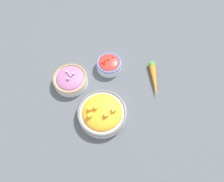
{
  "coord_description": "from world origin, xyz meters",
  "views": [
    {
      "loc": [
        -0.08,
        0.43,
        0.89
      ],
      "look_at": [
        0.0,
        0.0,
        0.03
      ],
      "focal_mm": 35.0,
      "sensor_mm": 36.0,
      "label": 1
    }
  ],
  "objects_px": {
    "bowl_red_onion": "(70,79)",
    "bowl_squash": "(102,113)",
    "bowl_cherry_tomatoes": "(109,64)",
    "loose_carrot": "(154,78)"
  },
  "relations": [
    {
      "from": "bowl_red_onion",
      "to": "bowl_squash",
      "type": "relative_size",
      "value": 0.75
    },
    {
      "from": "bowl_red_onion",
      "to": "loose_carrot",
      "type": "relative_size",
      "value": 0.85
    },
    {
      "from": "bowl_squash",
      "to": "loose_carrot",
      "type": "distance_m",
      "value": 0.3
    },
    {
      "from": "bowl_red_onion",
      "to": "bowl_squash",
      "type": "xyz_separation_m",
      "value": [
        -0.18,
        0.13,
        0.0
      ]
    },
    {
      "from": "bowl_squash",
      "to": "loose_carrot",
      "type": "bearing_deg",
      "value": -131.88
    },
    {
      "from": "loose_carrot",
      "to": "bowl_squash",
      "type": "bearing_deg",
      "value": -55.61
    },
    {
      "from": "bowl_cherry_tomatoes",
      "to": "loose_carrot",
      "type": "relative_size",
      "value": 0.65
    },
    {
      "from": "bowl_red_onion",
      "to": "bowl_squash",
      "type": "distance_m",
      "value": 0.22
    },
    {
      "from": "bowl_red_onion",
      "to": "bowl_cherry_tomatoes",
      "type": "relative_size",
      "value": 1.32
    },
    {
      "from": "loose_carrot",
      "to": "bowl_red_onion",
      "type": "bearing_deg",
      "value": -90.24
    }
  ]
}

